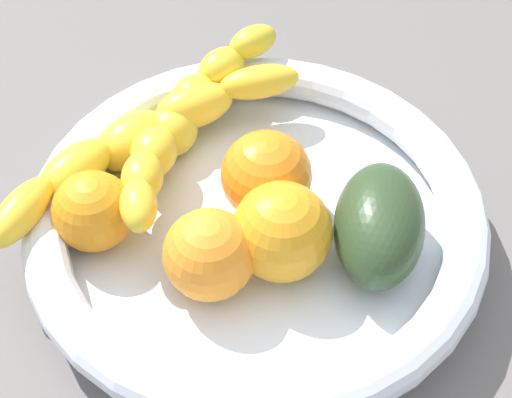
{
  "coord_description": "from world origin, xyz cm",
  "views": [
    {
      "loc": [
        11.03,
        -30.55,
        45.91
      ],
      "look_at": [
        0.0,
        0.0,
        7.71
      ],
      "focal_mm": 52.64,
      "sensor_mm": 36.0,
      "label": 1
    }
  ],
  "objects_px": {
    "orange_front": "(209,255)",
    "orange_mid_right": "(282,232)",
    "avocado_dark": "(379,225)",
    "orange_rear": "(267,176)",
    "fruit_bowl": "(256,220)",
    "banana_draped_right": "(181,122)",
    "banana_draped_left": "(139,139)",
    "orange_mid_left": "(93,211)"
  },
  "relations": [
    {
      "from": "orange_front",
      "to": "orange_mid_right",
      "type": "height_order",
      "value": "orange_mid_right"
    },
    {
      "from": "orange_front",
      "to": "avocado_dark",
      "type": "height_order",
      "value": "orange_front"
    },
    {
      "from": "orange_rear",
      "to": "fruit_bowl",
      "type": "bearing_deg",
      "value": -91.02
    },
    {
      "from": "orange_rear",
      "to": "banana_draped_right",
      "type": "bearing_deg",
      "value": 159.18
    },
    {
      "from": "fruit_bowl",
      "to": "orange_front",
      "type": "bearing_deg",
      "value": -102.78
    },
    {
      "from": "orange_front",
      "to": "orange_rear",
      "type": "relative_size",
      "value": 0.94
    },
    {
      "from": "banana_draped_left",
      "to": "avocado_dark",
      "type": "xyz_separation_m",
      "value": [
        0.18,
        -0.02,
        0.0
      ]
    },
    {
      "from": "orange_rear",
      "to": "banana_draped_left",
      "type": "bearing_deg",
      "value": 176.82
    },
    {
      "from": "banana_draped_right",
      "to": "orange_mid_left",
      "type": "xyz_separation_m",
      "value": [
        -0.02,
        -0.09,
        -0.0
      ]
    },
    {
      "from": "banana_draped_right",
      "to": "fruit_bowl",
      "type": "bearing_deg",
      "value": -33.33
    },
    {
      "from": "banana_draped_right",
      "to": "orange_rear",
      "type": "xyz_separation_m",
      "value": [
        0.08,
        -0.03,
        0.0
      ]
    },
    {
      "from": "orange_front",
      "to": "avocado_dark",
      "type": "xyz_separation_m",
      "value": [
        0.09,
        0.06,
        -0.0
      ]
    },
    {
      "from": "banana_draped_right",
      "to": "orange_rear",
      "type": "bearing_deg",
      "value": -20.82
    },
    {
      "from": "banana_draped_left",
      "to": "orange_rear",
      "type": "xyz_separation_m",
      "value": [
        0.1,
        -0.01,
        0.0
      ]
    },
    {
      "from": "banana_draped_left",
      "to": "orange_front",
      "type": "relative_size",
      "value": 3.9
    },
    {
      "from": "banana_draped_left",
      "to": "orange_mid_left",
      "type": "xyz_separation_m",
      "value": [
        0.0,
        -0.07,
        -0.0
      ]
    },
    {
      "from": "fruit_bowl",
      "to": "orange_rear",
      "type": "bearing_deg",
      "value": 88.98
    },
    {
      "from": "orange_front",
      "to": "fruit_bowl",
      "type": "bearing_deg",
      "value": 77.22
    },
    {
      "from": "orange_mid_left",
      "to": "avocado_dark",
      "type": "relative_size",
      "value": 0.57
    },
    {
      "from": "orange_mid_left",
      "to": "banana_draped_left",
      "type": "bearing_deg",
      "value": 90.35
    },
    {
      "from": "orange_mid_right",
      "to": "avocado_dark",
      "type": "height_order",
      "value": "orange_mid_right"
    },
    {
      "from": "fruit_bowl",
      "to": "orange_mid_left",
      "type": "xyz_separation_m",
      "value": [
        -0.1,
        -0.04,
        0.02
      ]
    },
    {
      "from": "orange_mid_right",
      "to": "orange_rear",
      "type": "height_order",
      "value": "orange_mid_right"
    },
    {
      "from": "orange_mid_left",
      "to": "orange_front",
      "type": "bearing_deg",
      "value": -5.49
    },
    {
      "from": "banana_draped_right",
      "to": "avocado_dark",
      "type": "height_order",
      "value": "avocado_dark"
    },
    {
      "from": "banana_draped_right",
      "to": "orange_mid_left",
      "type": "distance_m",
      "value": 0.1
    },
    {
      "from": "banana_draped_right",
      "to": "orange_front",
      "type": "relative_size",
      "value": 3.86
    },
    {
      "from": "fruit_bowl",
      "to": "orange_rear",
      "type": "distance_m",
      "value": 0.03
    },
    {
      "from": "banana_draped_left",
      "to": "avocado_dark",
      "type": "relative_size",
      "value": 2.41
    },
    {
      "from": "banana_draped_right",
      "to": "orange_mid_right",
      "type": "distance_m",
      "value": 0.13
    },
    {
      "from": "banana_draped_right",
      "to": "orange_mid_right",
      "type": "height_order",
      "value": "orange_mid_right"
    },
    {
      "from": "orange_mid_left",
      "to": "fruit_bowl",
      "type": "bearing_deg",
      "value": 24.38
    },
    {
      "from": "orange_mid_right",
      "to": "avocado_dark",
      "type": "distance_m",
      "value": 0.06
    },
    {
      "from": "banana_draped_left",
      "to": "orange_rear",
      "type": "bearing_deg",
      "value": -3.18
    },
    {
      "from": "banana_draped_right",
      "to": "banana_draped_left",
      "type": "bearing_deg",
      "value": -134.57
    },
    {
      "from": "banana_draped_right",
      "to": "avocado_dark",
      "type": "bearing_deg",
      "value": -15.06
    },
    {
      "from": "banana_draped_right",
      "to": "orange_mid_right",
      "type": "bearing_deg",
      "value": -35.53
    },
    {
      "from": "fruit_bowl",
      "to": "avocado_dark",
      "type": "relative_size",
      "value": 3.27
    },
    {
      "from": "avocado_dark",
      "to": "orange_mid_left",
      "type": "bearing_deg",
      "value": -163.99
    },
    {
      "from": "orange_front",
      "to": "orange_rear",
      "type": "xyz_separation_m",
      "value": [
        0.01,
        0.07,
        0.0
      ]
    },
    {
      "from": "banana_draped_left",
      "to": "banana_draped_right",
      "type": "distance_m",
      "value": 0.03
    },
    {
      "from": "avocado_dark",
      "to": "banana_draped_left",
      "type": "bearing_deg",
      "value": 173.98
    }
  ]
}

